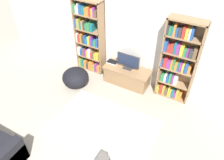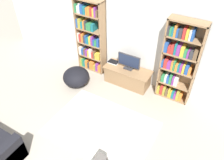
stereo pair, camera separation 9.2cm
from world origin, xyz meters
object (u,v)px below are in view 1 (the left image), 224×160
object	(u,v)px
bookshelf_left	(90,38)
television	(128,61)
bookshelf_right	(177,62)
laptop	(113,62)
tv_stand	(127,76)
beanbag_ottoman	(76,77)

from	to	relation	value
bookshelf_left	television	xyz separation A→B (m)	(1.25, -0.11, -0.29)
bookshelf_left	bookshelf_right	distance (m)	2.44
laptop	tv_stand	bearing A→B (deg)	-8.81
bookshelf_right	tv_stand	distance (m)	1.43
television	bookshelf_left	bearing A→B (deg)	175.05
television	beanbag_ottoman	world-z (taller)	television
bookshelf_left	television	distance (m)	1.28
bookshelf_left	beanbag_ottoman	xyz separation A→B (m)	(0.07, -0.87, -0.74)
television	laptop	distance (m)	0.54
television	laptop	world-z (taller)	television
beanbag_ottoman	laptop	bearing A→B (deg)	49.66
laptop	bookshelf_left	bearing A→B (deg)	175.47
bookshelf_right	beanbag_ottoman	distance (m)	2.64
laptop	beanbag_ottoman	bearing A→B (deg)	-130.34
bookshelf_right	television	distance (m)	1.24
tv_stand	beanbag_ottoman	xyz separation A→B (m)	(-1.18, -0.73, 0.01)
tv_stand	laptop	xyz separation A→B (m)	(-0.49, 0.08, 0.25)
tv_stand	television	distance (m)	0.46
television	bookshelf_right	bearing A→B (deg)	5.24
television	beanbag_ottoman	distance (m)	1.47
bookshelf_left	bookshelf_right	bearing A→B (deg)	0.04
bookshelf_right	television	xyz separation A→B (m)	(-1.20, -0.11, -0.31)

